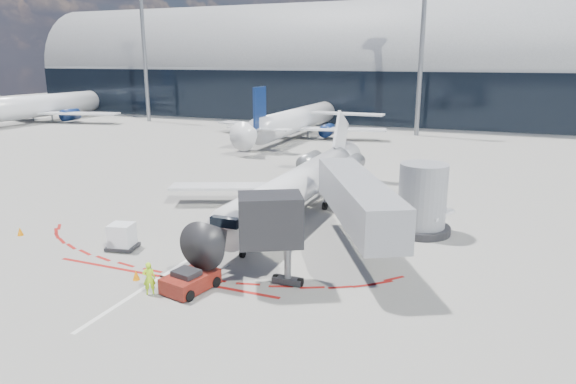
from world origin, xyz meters
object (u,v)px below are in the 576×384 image
at_px(regional_jet, 302,183).
at_px(uld_container, 122,237).
at_px(pushback_tug, 190,281).
at_px(ramp_worker, 149,278).

distance_m(regional_jet, uld_container, 13.98).
bearing_deg(uld_container, regional_jet, 43.72).
bearing_deg(regional_jet, uld_container, -123.11).
bearing_deg(pushback_tug, regional_jet, 100.20).
distance_m(ramp_worker, uld_container, 7.15).
bearing_deg(pushback_tug, ramp_worker, -132.21).
distance_m(pushback_tug, ramp_worker, 2.05).
bearing_deg(regional_jet, pushback_tug, -91.85).
height_order(pushback_tug, ramp_worker, ramp_worker).
xyz_separation_m(regional_jet, ramp_worker, (-2.13, -16.25, -1.47)).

